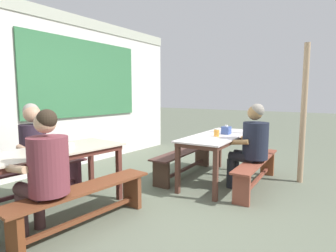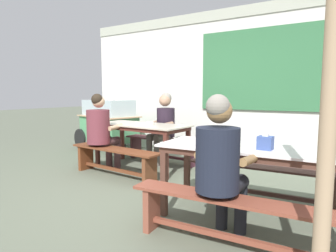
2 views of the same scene
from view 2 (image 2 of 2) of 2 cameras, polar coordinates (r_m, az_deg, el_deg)
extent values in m
plane|color=#5F6755|center=(3.81, -2.68, -12.86)|extent=(40.00, 40.00, 0.00)
cube|color=silver|center=(5.83, 11.58, 6.89)|extent=(6.58, 0.12, 2.64)
cube|color=#357045|center=(5.53, 19.31, 10.42)|extent=(2.59, 0.03, 1.45)
cube|color=#B0B4A2|center=(6.04, 11.97, 20.47)|extent=(6.58, 0.20, 0.20)
cube|color=beige|center=(4.89, -5.31, 0.25)|extent=(1.68, 0.83, 0.02)
cube|color=#562A22|center=(4.90, -5.31, -0.21)|extent=(1.60, 0.76, 0.06)
cube|color=#562A22|center=(4.76, 3.91, -4.81)|extent=(0.06, 0.06, 0.66)
cube|color=#562A22|center=(4.27, -0.42, -6.11)|extent=(0.06, 0.06, 0.66)
cube|color=#562A22|center=(5.67, -8.90, -3.06)|extent=(0.06, 0.06, 0.66)
cube|color=#562A22|center=(5.26, -13.54, -3.89)|extent=(0.06, 0.06, 0.66)
cube|color=silver|center=(2.93, 15.95, -4.13)|extent=(1.82, 0.79, 0.02)
cube|color=#523227|center=(2.94, 15.92, -4.92)|extent=(1.73, 0.72, 0.06)
cube|color=#523227|center=(3.53, 3.71, -8.80)|extent=(0.06, 0.06, 0.66)
cube|color=#523227|center=(3.06, -0.77, -11.22)|extent=(0.06, 0.06, 0.66)
cube|color=#50272C|center=(5.40, -1.06, -2.56)|extent=(1.58, 0.41, 0.03)
cube|color=#4E2633|center=(5.07, 4.97, -5.63)|extent=(0.08, 0.26, 0.40)
cube|color=#4B2A2E|center=(5.85, -6.26, -4.02)|extent=(0.08, 0.26, 0.40)
cube|color=#50272C|center=(5.46, -1.05, -5.83)|extent=(1.29, 0.13, 0.04)
cube|color=brown|center=(4.51, -10.33, -4.46)|extent=(1.62, 0.41, 0.03)
cube|color=brown|center=(4.10, -3.58, -8.53)|extent=(0.08, 0.27, 0.40)
cube|color=brown|center=(5.06, -15.67, -5.89)|extent=(0.08, 0.27, 0.40)
cube|color=brown|center=(4.58, -10.25, -8.33)|extent=(1.33, 0.13, 0.04)
cube|color=#4B2F29|center=(3.57, 17.94, -7.51)|extent=(1.72, 0.42, 0.02)
cube|color=#4F3429|center=(3.58, 29.63, -11.59)|extent=(0.08, 0.27, 0.40)
cube|color=#443125|center=(3.82, 6.85, -9.65)|extent=(0.08, 0.27, 0.40)
cube|color=#4B2F29|center=(3.66, 17.76, -12.31)|extent=(1.42, 0.13, 0.04)
cube|color=brown|center=(2.45, 12.51, -13.87)|extent=(1.77, 0.36, 0.03)
cube|color=brown|center=(2.81, -3.18, -15.66)|extent=(0.07, 0.22, 0.40)
cube|color=brown|center=(2.57, 12.33, -20.45)|extent=(1.47, 0.14, 0.04)
cube|color=#539C66|center=(6.58, -11.48, -0.46)|extent=(1.46, 0.99, 0.52)
cube|color=silver|center=(6.54, -11.57, 3.38)|extent=(1.31, 0.89, 0.36)
cube|color=tan|center=(6.55, -11.53, 1.90)|extent=(1.55, 1.08, 0.02)
cylinder|color=black|center=(7.33, -11.56, -1.83)|extent=(0.45, 0.16, 0.45)
cylinder|color=black|center=(6.96, -16.75, -2.40)|extent=(0.45, 0.16, 0.45)
cylinder|color=#333333|center=(6.14, -8.36, -4.41)|extent=(0.05, 0.05, 0.22)
cylinder|color=#3F3F3F|center=(5.87, -7.08, 0.33)|extent=(0.20, 0.67, 0.04)
cylinder|color=#4E3335|center=(5.00, -9.83, -5.73)|extent=(0.11, 0.11, 0.43)
cylinder|color=#4E3335|center=(5.11, -11.39, -5.49)|extent=(0.11, 0.11, 0.43)
cylinder|color=#4E3335|center=(4.82, -11.17, -3.01)|extent=(0.15, 0.38, 0.13)
cylinder|color=#4E3335|center=(4.94, -12.75, -2.82)|extent=(0.15, 0.38, 0.13)
cylinder|color=brown|center=(4.72, -13.40, -0.13)|extent=(0.36, 0.36, 0.53)
sphere|color=tan|center=(4.71, -13.36, 4.63)|extent=(0.19, 0.19, 0.19)
sphere|color=#2D2319|center=(4.69, -13.62, 5.04)|extent=(0.18, 0.18, 0.18)
cylinder|color=tan|center=(4.73, -10.14, -0.22)|extent=(0.08, 0.31, 0.09)
cylinder|color=tan|center=(4.99, -13.65, 0.04)|extent=(0.08, 0.31, 0.10)
cylinder|color=#666059|center=(5.21, -3.64, -5.14)|extent=(0.11, 0.11, 0.43)
cylinder|color=#666059|center=(5.09, -2.20, -5.42)|extent=(0.11, 0.11, 0.43)
cylinder|color=#666059|center=(5.29, -2.37, -2.07)|extent=(0.19, 0.39, 0.13)
cylinder|color=#666059|center=(5.16, -0.93, -2.27)|extent=(0.19, 0.39, 0.13)
cylinder|color=black|center=(5.31, -0.44, 0.70)|extent=(0.32, 0.32, 0.52)
sphere|color=tan|center=(5.28, -0.59, 5.00)|extent=(0.21, 0.21, 0.21)
sphere|color=gray|center=(5.30, -0.37, 5.41)|extent=(0.20, 0.20, 0.20)
cylinder|color=tan|center=(5.31, -3.20, 0.54)|extent=(0.12, 0.31, 0.08)
cylinder|color=tan|center=(5.06, -0.27, 0.26)|extent=(0.12, 0.31, 0.09)
cylinder|color=black|center=(2.81, 13.93, -15.60)|extent=(0.11, 0.11, 0.43)
cylinder|color=black|center=(2.87, 10.43, -15.03)|extent=(0.11, 0.11, 0.43)
cylinder|color=black|center=(2.57, 12.84, -11.37)|extent=(0.14, 0.36, 0.13)
cylinder|color=black|center=(2.64, 9.13, -10.83)|extent=(0.14, 0.36, 0.13)
cylinder|color=#1C2030|center=(2.40, 9.58, -6.45)|extent=(0.35, 0.35, 0.52)
sphere|color=#997144|center=(2.36, 9.96, 2.96)|extent=(0.21, 0.21, 0.21)
sphere|color=gray|center=(2.33, 9.68, 3.81)|extent=(0.19, 0.19, 0.19)
cylinder|color=#997144|center=(2.50, 15.43, -6.41)|extent=(0.08, 0.31, 0.09)
cylinder|color=#997144|center=(2.64, 7.28, -5.53)|extent=(0.08, 0.31, 0.11)
cube|color=#3C5497|center=(2.82, 18.39, -3.14)|extent=(0.13, 0.12, 0.12)
cube|color=white|center=(2.81, 18.44, -1.67)|extent=(0.05, 0.04, 0.02)
cylinder|color=gold|center=(2.93, 12.79, -2.80)|extent=(0.08, 0.08, 0.10)
cylinder|color=white|center=(2.92, 12.82, -1.65)|extent=(0.07, 0.07, 0.02)
cylinder|color=silver|center=(4.74, -3.50, 0.51)|extent=(0.13, 0.13, 0.05)
cylinder|color=tan|center=(1.70, 28.65, -0.60)|extent=(0.09, 0.09, 2.15)
camera|label=1|loc=(4.84, -46.38, 5.92)|focal=29.37mm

